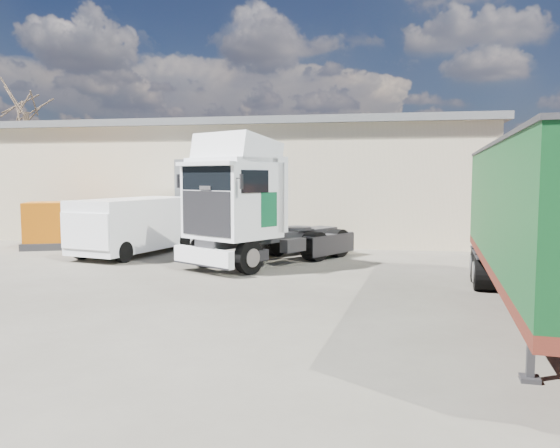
% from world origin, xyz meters
% --- Properties ---
extents(ground, '(120.00, 120.00, 0.00)m').
position_xyz_m(ground, '(0.00, 0.00, 0.00)').
color(ground, '#2C2924').
rests_on(ground, ground).
extents(warehouse, '(30.60, 12.60, 5.42)m').
position_xyz_m(warehouse, '(-6.00, 16.00, 2.66)').
color(warehouse, '#C0AF93').
rests_on(warehouse, ground).
extents(bare_tree, '(4.00, 4.00, 9.60)m').
position_xyz_m(bare_tree, '(-18.00, 20.00, 7.92)').
color(bare_tree, '#382B21').
rests_on(bare_tree, ground).
extents(tractor_unit, '(5.16, 6.52, 4.22)m').
position_xyz_m(tractor_unit, '(0.44, 5.25, 1.78)').
color(tractor_unit, black).
rests_on(tractor_unit, ground).
extents(box_trailer, '(3.17, 10.81, 3.54)m').
position_xyz_m(box_trailer, '(7.80, -0.37, 2.16)').
color(box_trailer, '#2D2D30').
rests_on(box_trailer, ground).
extents(panel_van, '(3.17, 5.41, 2.07)m').
position_xyz_m(panel_van, '(-4.47, 6.79, 1.07)').
color(panel_van, black).
rests_on(panel_van, ground).
extents(orange_skip, '(3.45, 2.83, 1.86)m').
position_xyz_m(orange_skip, '(-8.09, 8.20, 0.81)').
color(orange_skip, '#2D2D30').
rests_on(orange_skip, ground).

